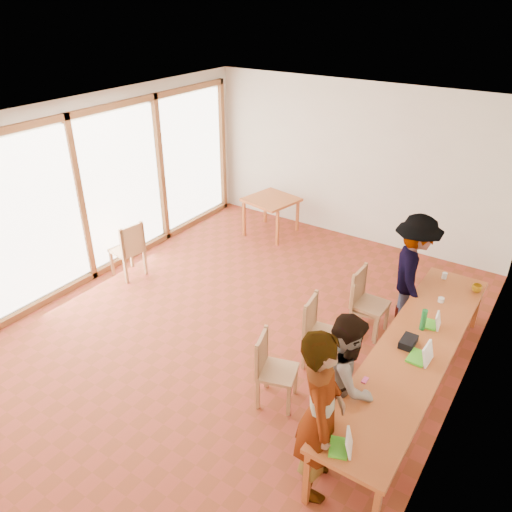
{
  "coord_description": "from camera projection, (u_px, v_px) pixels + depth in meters",
  "views": [
    {
      "loc": [
        3.5,
        -4.61,
        4.42
      ],
      "look_at": [
        0.09,
        0.51,
        1.1
      ],
      "focal_mm": 35.0,
      "sensor_mm": 36.0,
      "label": 1
    }
  ],
  "objects": [
    {
      "name": "ceiling",
      "position": [
        225.0,
        125.0,
        5.75
      ],
      "size": [
        6.0,
        8.0,
        0.04
      ],
      "primitive_type": "cube",
      "color": "white",
      "rests_on": "wall_back"
    },
    {
      "name": "chair_empty",
      "position": [
        364.0,
        295.0,
        7.03
      ],
      "size": [
        0.46,
        0.46,
        0.52
      ],
      "rotation": [
        0.0,
        0.0,
        -0.01
      ],
      "color": "tan",
      "rests_on": "ground"
    },
    {
      "name": "laptop_far",
      "position": [
        434.0,
        323.0,
        6.11
      ],
      "size": [
        0.21,
        0.24,
        0.18
      ],
      "rotation": [
        0.0,
        0.0,
        0.11
      ],
      "color": "#51D428",
      "rests_on": "communal_table"
    },
    {
      "name": "person_mid",
      "position": [
        346.0,
        380.0,
        5.19
      ],
      "size": [
        0.79,
        0.91,
        1.62
      ],
      "primitive_type": "imported",
      "rotation": [
        0.0,
        0.0,
        1.81
      ],
      "color": "gray",
      "rests_on": "ground"
    },
    {
      "name": "pink_phone",
      "position": [
        365.0,
        380.0,
        5.28
      ],
      "size": [
        0.05,
        0.1,
        0.01
      ],
      "primitive_type": "cube",
      "color": "#D84189",
      "rests_on": "communal_table"
    },
    {
      "name": "chair_mid",
      "position": [
        317.0,
        325.0,
        6.41
      ],
      "size": [
        0.51,
        0.51,
        0.52
      ],
      "rotation": [
        0.0,
        0.0,
        0.14
      ],
      "color": "tan",
      "rests_on": "ground"
    },
    {
      "name": "person_near",
      "position": [
        320.0,
        415.0,
        4.61
      ],
      "size": [
        0.69,
        0.81,
        1.87
      ],
      "primitive_type": "imported",
      "rotation": [
        0.0,
        0.0,
        2.01
      ],
      "color": "gray",
      "rests_on": "ground"
    },
    {
      "name": "side_table",
      "position": [
        271.0,
        202.0,
        9.87
      ],
      "size": [
        0.9,
        0.9,
        0.75
      ],
      "rotation": [
        0.0,
        0.0,
        -0.2
      ],
      "color": "#B75E28",
      "rests_on": "ground"
    },
    {
      "name": "green_bottle",
      "position": [
        423.0,
        320.0,
        6.01
      ],
      "size": [
        0.07,
        0.07,
        0.28
      ],
      "primitive_type": "cylinder",
      "color": "#1C7B32",
      "rests_on": "communal_table"
    },
    {
      "name": "person_far",
      "position": [
        413.0,
        272.0,
        7.06
      ],
      "size": [
        1.05,
        1.28,
        1.73
      ],
      "primitive_type": "imported",
      "rotation": [
        0.0,
        0.0,
        2.0
      ],
      "color": "gray",
      "rests_on": "ground"
    },
    {
      "name": "black_pouch",
      "position": [
        408.0,
        342.0,
        5.79
      ],
      "size": [
        0.16,
        0.26,
        0.09
      ],
      "primitive_type": "cube",
      "color": "black",
      "rests_on": "communal_table"
    },
    {
      "name": "wall_back",
      "position": [
        355.0,
        163.0,
        9.4
      ],
      "size": [
        6.0,
        0.1,
        3.0
      ],
      "primitive_type": "cube",
      "color": "beige",
      "rests_on": "ground"
    },
    {
      "name": "laptop_near",
      "position": [
        344.0,
        445.0,
        4.47
      ],
      "size": [
        0.27,
        0.28,
        0.2
      ],
      "rotation": [
        0.0,
        0.0,
        0.35
      ],
      "color": "#51D428",
      "rests_on": "communal_table"
    },
    {
      "name": "laptop_mid",
      "position": [
        423.0,
        356.0,
        5.54
      ],
      "size": [
        0.24,
        0.28,
        0.23
      ],
      "rotation": [
        0.0,
        0.0,
        -0.03
      ],
      "color": "#51D428",
      "rests_on": "communal_table"
    },
    {
      "name": "chair_near",
      "position": [
        269.0,
        362.0,
        5.81
      ],
      "size": [
        0.54,
        0.54,
        0.5
      ],
      "rotation": [
        0.0,
        0.0,
        0.3
      ],
      "color": "tan",
      "rests_on": "ground"
    },
    {
      "name": "wall_right",
      "position": [
        469.0,
        317.0,
        5.01
      ],
      "size": [
        0.1,
        8.0,
        3.0
      ],
      "primitive_type": "cube",
      "color": "beige",
      "rests_on": "ground"
    },
    {
      "name": "chair_spare",
      "position": [
        130.0,
        245.0,
        8.36
      ],
      "size": [
        0.53,
        0.53,
        0.53
      ],
      "rotation": [
        0.0,
        0.0,
        3.0
      ],
      "color": "tan",
      "rests_on": "ground"
    },
    {
      "name": "communal_table",
      "position": [
        414.0,
        351.0,
        5.79
      ],
      "size": [
        0.8,
        4.0,
        0.75
      ],
      "color": "#B75E28",
      "rests_on": "ground"
    },
    {
      "name": "clear_glass",
      "position": [
        445.0,
        276.0,
        7.11
      ],
      "size": [
        0.07,
        0.07,
        0.09
      ],
      "primitive_type": "cylinder",
      "color": "silver",
      "rests_on": "communal_table"
    },
    {
      "name": "yellow_mug",
      "position": [
        477.0,
        288.0,
        6.8
      ],
      "size": [
        0.17,
        0.17,
        0.11
      ],
      "primitive_type": "imported",
      "rotation": [
        0.0,
        0.0,
        -0.32
      ],
      "color": "#C1860E",
      "rests_on": "communal_table"
    },
    {
      "name": "window_wall",
      "position": [
        79.0,
        196.0,
        7.92
      ],
      "size": [
        0.1,
        8.0,
        3.0
      ],
      "primitive_type": "cube",
      "color": "white",
      "rests_on": "ground"
    },
    {
      "name": "ground",
      "position": [
        231.0,
        335.0,
        7.19
      ],
      "size": [
        8.0,
        8.0,
        0.0
      ],
      "primitive_type": "plane",
      "color": "#953724",
      "rests_on": "ground"
    },
    {
      "name": "condiment_cup",
      "position": [
        441.0,
        300.0,
        6.59
      ],
      "size": [
        0.08,
        0.08,
        0.06
      ],
      "primitive_type": "cylinder",
      "color": "white",
      "rests_on": "communal_table"
    },
    {
      "name": "chair_far",
      "position": [
        360.0,
        300.0,
        7.05
      ],
      "size": [
        0.48,
        0.48,
        0.45
      ],
      "rotation": [
        0.0,
        0.0,
        0.24
      ],
      "color": "tan",
      "rests_on": "ground"
    }
  ]
}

